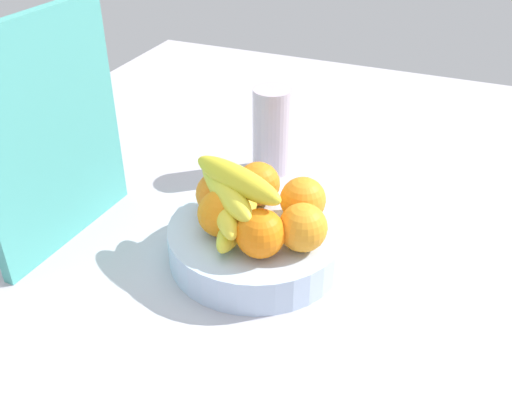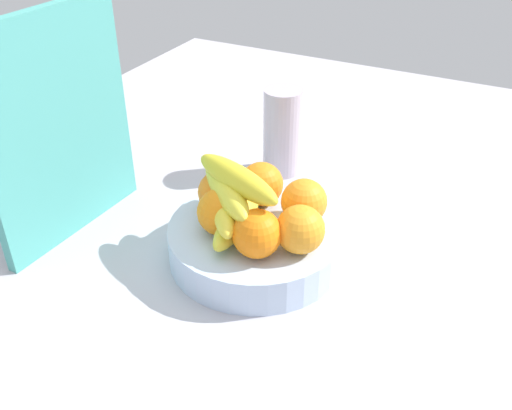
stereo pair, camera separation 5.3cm
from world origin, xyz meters
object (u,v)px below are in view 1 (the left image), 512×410
Objects in this scene: orange_back_left at (221,213)px; orange_top_stack at (303,228)px; orange_center at (218,194)px; cutting_board at (52,136)px; orange_front_right at (258,184)px; banana_bunch at (232,199)px; fruit_bowl at (256,242)px; orange_back_right at (260,233)px; thermos_tumbler at (272,131)px; orange_front_left at (303,200)px.

orange_back_left and orange_top_stack have the same top height.
orange_center is 0.20× the size of cutting_board.
orange_front_right is at bearing -41.29° from orange_center.
orange_front_right is 8.31cm from banana_bunch.
cutting_board is at bearing 95.99° from orange_top_stack.
orange_front_right is 13.50cm from orange_top_stack.
orange_top_stack is at bearing -104.87° from fruit_bowl.
orange_front_right is 6.81cm from orange_center.
orange_back_right is 34.68cm from cutting_board.
orange_top_stack is (1.22, -12.16, 0.00)cm from orange_back_left.
orange_top_stack is at bearing -53.73° from orange_back_right.
orange_top_stack is 0.42× the size of thermos_tumbler.
cutting_board is 2.15× the size of thermos_tumbler.
cutting_board is at bearing 99.49° from banana_bunch.
orange_back_right is at bearing -123.61° from banana_bunch.
thermos_tumbler is at bearing 9.54° from banana_bunch.
fruit_bowl is 28.30cm from thermos_tumbler.
cutting_board is at bearing 145.51° from thermos_tumbler.
orange_front_right is at bearing -63.11° from cutting_board.
orange_top_stack is at bearing -92.64° from banana_bunch.
banana_bunch is at bearing 56.39° from orange_back_right.
cutting_board reaches higher than orange_front_left.
orange_back_right is (-7.12, -9.93, 0.00)cm from orange_center.
orange_center is 1.00× the size of orange_top_stack.
orange_front_left is 25.75cm from thermos_tumbler.
orange_front_left is at bearing -50.38° from orange_back_left.
thermos_tumbler is at bearing 29.06° from orange_top_stack.
orange_front_left is 1.00× the size of orange_front_right.
banana_bunch is at bearing 174.20° from orange_front_right.
orange_center is 0.42× the size of thermos_tumbler.
orange_front_right is 1.00× the size of orange_top_stack.
cutting_board reaches higher than banana_bunch.
orange_back_right is (-12.24, -5.44, 0.00)cm from orange_front_right.
banana_bunch is at bearing -128.89° from orange_center.
orange_front_left is 13.01cm from orange_center.
orange_front_left is at bearing -101.89° from orange_front_right.
cutting_board reaches higher than thermos_tumbler.
banana_bunch is (-6.38, 8.88, 1.77)cm from orange_front_left.
orange_front_left is at bearing -50.21° from fruit_bowl.
orange_back_left and orange_back_right have the same top height.
fruit_bowl is 9.34cm from orange_front_right.
cutting_board is at bearing 106.83° from orange_front_left.
orange_back_left is at bearing 95.75° from orange_top_stack.
orange_top_stack is at bearing -129.55° from orange_front_right.
orange_front_right and orange_top_stack have the same top height.
cutting_board is at bearing 96.10° from orange_back_left.
fruit_bowl is 9.42cm from orange_center.
cutting_board reaches higher than orange_front_right.
orange_center is 12.22cm from orange_back_right.
banana_bunch reaches higher than orange_top_stack.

